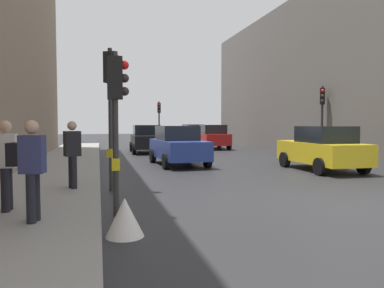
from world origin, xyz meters
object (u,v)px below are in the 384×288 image
traffic_light_near_left (116,103)px  car_yellow_taxi (322,148)px  car_red_sedan (212,137)px  car_dark_suv (147,139)px  pedestrian_with_grey_backpack (30,165)px  pedestrian_in_dark_coat (72,152)px  car_blue_van (178,145)px  traffic_light_near_right (111,93)px  pedestrian_with_black_backpack (4,160)px  car_green_estate (192,134)px  warning_sign_triangle (125,217)px  traffic_light_mid_street (322,109)px  traffic_light_far_median (159,115)px

traffic_light_near_left → car_yellow_taxi: size_ratio=0.78×
traffic_light_near_left → car_red_sedan: size_ratio=0.77×
car_dark_suv → pedestrian_with_grey_backpack: size_ratio=2.40×
car_red_sedan → pedestrian_in_dark_coat: pedestrian_in_dark_coat is taller
traffic_light_near_left → car_blue_van: size_ratio=0.77×
traffic_light_near_right → pedestrian_with_black_backpack: traffic_light_near_right is taller
car_green_estate → pedestrian_with_black_backpack: (-10.41, -26.54, 0.29)m
car_yellow_taxi → car_dark_suv: bearing=117.6°
car_blue_van → warning_sign_triangle: 10.75m
pedestrian_with_grey_backpack → pedestrian_in_dark_coat: (0.48, 3.38, -0.03)m
car_red_sedan → pedestrian_in_dark_coat: 18.32m
traffic_light_mid_street → car_blue_van: 8.01m
traffic_light_mid_street → pedestrian_with_grey_backpack: (-12.40, -10.36, -1.45)m
car_blue_van → pedestrian_in_dark_coat: (-4.13, -6.18, 0.25)m
traffic_light_far_median → car_yellow_taxi: (3.65, -18.22, -1.67)m
traffic_light_far_median → car_dark_suv: bearing=-104.9°
traffic_light_near_left → car_green_estate: size_ratio=0.77×
traffic_light_far_median → traffic_light_near_right: 21.30m
car_dark_suv → traffic_light_far_median: bearing=75.1°
car_red_sedan → warning_sign_triangle: bearing=-110.9°
car_dark_suv → pedestrian_with_black_backpack: size_ratio=2.40×
traffic_light_far_median → traffic_light_mid_street: 15.44m
traffic_light_far_median → warning_sign_triangle: (-4.55, -25.19, -2.22)m
traffic_light_near_left → traffic_light_near_right: size_ratio=0.84×
car_red_sedan → car_dark_suv: 5.66m
traffic_light_mid_street → pedestrian_with_grey_backpack: bearing=-140.1°
pedestrian_with_black_backpack → pedestrian_in_dark_coat: (1.13, 2.38, -0.03)m
car_yellow_taxi → car_blue_van: 6.12m
traffic_light_mid_street → car_blue_van: size_ratio=0.88×
car_dark_suv → car_yellow_taxi: bearing=-62.4°
car_dark_suv → traffic_light_mid_street: bearing=-38.9°
car_blue_van → car_dark_suv: bearing=93.7°
traffic_light_mid_street → car_red_sedan: bearing=109.1°
traffic_light_far_median → car_blue_van: bearing=-95.7°
car_dark_suv → warning_sign_triangle: (-2.58, -17.75, -0.55)m
car_red_sedan → pedestrian_with_black_backpack: size_ratio=2.43×
traffic_light_near_left → car_blue_van: 9.47m
pedestrian_in_dark_coat → pedestrian_with_grey_backpack: bearing=-98.2°
traffic_light_near_left → car_blue_van: (3.11, 8.83, -1.40)m
traffic_light_near_left → pedestrian_with_black_backpack: bearing=172.8°
car_green_estate → traffic_light_near_left: bearing=-107.1°
traffic_light_near_left → warning_sign_triangle: 2.43m
traffic_light_near_right → car_red_sedan: (7.75, 15.80, -1.83)m
car_red_sedan → pedestrian_with_grey_backpack: (-9.25, -19.46, 0.29)m
car_dark_suv → car_green_estate: bearing=61.9°
car_red_sedan → traffic_light_near_left: bearing=-112.5°
traffic_light_near_right → car_yellow_taxi: 8.84m
traffic_light_near_right → car_blue_van: traffic_light_near_right is taller
pedestrian_with_grey_backpack → pedestrian_in_dark_coat: 3.41m
traffic_light_near_left → pedestrian_with_grey_backpack: 2.01m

